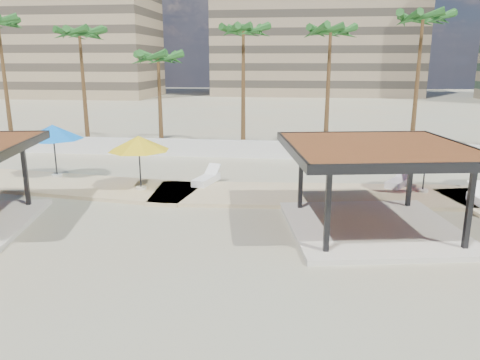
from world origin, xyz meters
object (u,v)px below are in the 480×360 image
object	(u,v)px
pavilion_central	(375,180)
umbrella_c	(427,146)
lounger_a	(207,179)
lounger_b	(398,182)

from	to	relation	value
pavilion_central	umbrella_c	world-z (taller)	pavilion_central
lounger_a	lounger_b	distance (m)	9.98
pavilion_central	lounger_a	distance (m)	9.73
umbrella_c	lounger_b	world-z (taller)	umbrella_c
lounger_a	umbrella_c	bearing A→B (deg)	-77.33
pavilion_central	lounger_a	xyz separation A→B (m)	(-7.70, 5.71, -1.65)
pavilion_central	umbrella_c	bearing A→B (deg)	48.54
umbrella_c	lounger_b	xyz separation A→B (m)	(-0.95, 1.09, -2.11)
lounger_a	lounger_b	world-z (taller)	lounger_a
umbrella_c	lounger_b	distance (m)	2.56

